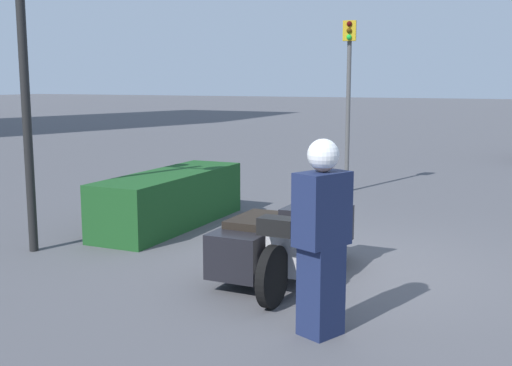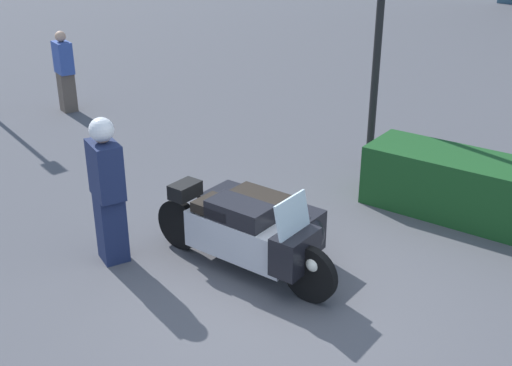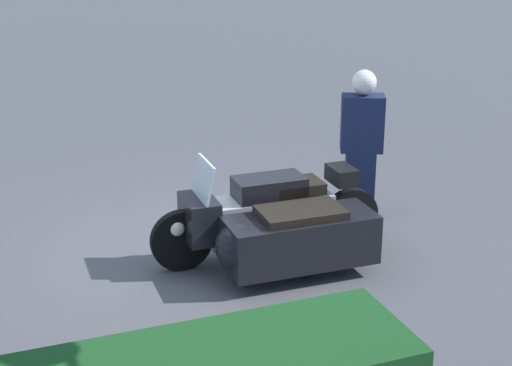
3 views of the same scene
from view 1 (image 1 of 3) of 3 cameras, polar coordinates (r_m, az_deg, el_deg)
ground_plane at (r=8.14m, az=8.15°, el=-7.45°), size 160.00×160.00×0.00m
police_motorcycle at (r=7.57m, az=2.48°, el=-4.97°), size 2.57×1.18×1.16m
officer_rider at (r=5.79m, az=5.87°, el=-4.45°), size 0.57×0.47×1.80m
hedge_bush_curbside at (r=10.33m, az=-7.62°, el=-1.45°), size 3.16×0.95×0.86m
twin_lamp_post at (r=9.08m, az=-20.13°, el=13.11°), size 0.36×1.18×3.85m
traffic_light_near at (r=13.37m, az=8.23°, el=8.94°), size 0.22×0.28×3.50m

